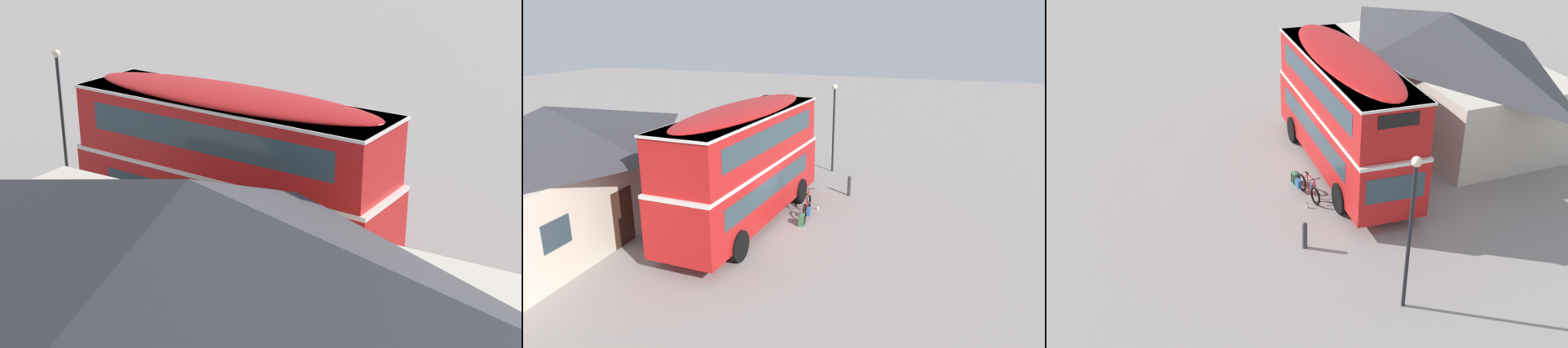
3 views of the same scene
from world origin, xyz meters
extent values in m
plane|color=gray|center=(0.00, 0.00, 0.00)|extent=(120.00, 120.00, 0.00)
cylinder|color=black|center=(3.64, 1.81, 0.55)|extent=(1.10, 0.30, 1.10)
cylinder|color=black|center=(3.60, -0.57, 0.55)|extent=(1.10, 0.30, 1.10)
cylinder|color=black|center=(-2.37, 1.92, 0.55)|extent=(1.10, 0.30, 1.10)
cylinder|color=black|center=(-2.41, -0.46, 0.55)|extent=(1.10, 0.30, 1.10)
cube|color=red|center=(0.62, 0.67, 1.52)|extent=(9.73, 2.66, 2.10)
cube|color=white|center=(0.62, 0.67, 2.60)|extent=(9.75, 2.69, 0.12)
cube|color=red|center=(0.62, 0.67, 3.58)|extent=(9.44, 2.61, 1.90)
ellipsoid|color=red|center=(0.62, 0.67, 4.61)|extent=(9.24, 2.56, 0.36)
cube|color=#2D424C|center=(5.44, 0.59, 1.77)|extent=(0.09, 2.05, 0.90)
cube|color=black|center=(5.31, 0.59, 4.10)|extent=(0.08, 1.38, 0.44)
cube|color=#2D424C|center=(0.40, -0.56, 1.82)|extent=(7.56, 0.17, 0.76)
cube|color=#2D424C|center=(0.60, -0.54, 3.73)|extent=(7.94, 0.18, 0.80)
cube|color=#2D424C|center=(0.44, 1.92, 1.82)|extent=(7.56, 0.17, 0.76)
cube|color=#2D424C|center=(0.64, 1.89, 3.73)|extent=(7.94, 0.18, 0.80)
cube|color=white|center=(0.62, 0.67, 4.49)|extent=(9.54, 2.69, 0.08)
torus|color=black|center=(2.86, -1.24, 0.34)|extent=(0.68, 0.18, 0.68)
torus|color=black|center=(1.78, -1.41, 0.34)|extent=(0.68, 0.18, 0.68)
cylinder|color=#B2B2B7|center=(2.86, -1.24, 0.34)|extent=(0.06, 0.11, 0.05)
cylinder|color=#B2B2B7|center=(1.78, -1.41, 0.34)|extent=(0.06, 0.11, 0.05)
cylinder|color=maroon|center=(2.57, -1.29, 0.61)|extent=(0.49, 0.11, 0.69)
cylinder|color=maroon|center=(2.50, -1.30, 0.94)|extent=(0.60, 0.13, 0.06)
cylinder|color=maroon|center=(2.27, -1.33, 0.60)|extent=(0.18, 0.06, 0.65)
cylinder|color=maroon|center=(2.06, -1.36, 0.31)|extent=(0.57, 0.11, 0.09)
cylinder|color=maroon|center=(1.99, -1.37, 0.63)|extent=(0.44, 0.09, 0.60)
cylinder|color=maroon|center=(2.83, -1.25, 0.64)|extent=(0.10, 0.05, 0.61)
cylinder|color=black|center=(2.80, -1.25, 1.00)|extent=(0.10, 0.46, 0.03)
ellipsoid|color=black|center=(2.18, -1.35, 0.95)|extent=(0.27, 0.14, 0.06)
cube|color=#2D609E|center=(1.83, -1.56, 0.36)|extent=(0.30, 0.18, 0.32)
cylinder|color=#338CBF|center=(2.57, -1.29, 0.61)|extent=(0.07, 0.07, 0.18)
cube|color=#386642|center=(1.18, -1.47, 0.23)|extent=(0.37, 0.30, 0.45)
ellipsoid|color=#386642|center=(1.18, -1.47, 0.45)|extent=(0.35, 0.28, 0.10)
cube|color=#27472E|center=(1.16, -1.34, 0.16)|extent=(0.23, 0.08, 0.16)
cylinder|color=black|center=(1.12, -1.62, 0.23)|extent=(0.04, 0.04, 0.36)
cylinder|color=black|center=(1.30, -1.59, 0.23)|extent=(0.04, 0.04, 0.36)
cylinder|color=silver|center=(3.01, -1.60, 0.10)|extent=(0.07, 0.07, 0.19)
cylinder|color=black|center=(3.01, -1.60, 0.21)|extent=(0.04, 0.04, 0.03)
cube|color=beige|center=(-2.86, 6.87, 1.57)|extent=(12.48, 6.28, 3.15)
pyramid|color=#38383D|center=(-2.86, 6.87, 4.04)|extent=(12.90, 6.70, 1.79)
cube|color=#3D2319|center=(-2.73, 3.99, 1.05)|extent=(1.10, 0.09, 2.10)
cube|color=#2D424C|center=(-5.79, 3.85, 1.73)|extent=(1.10, 0.09, 0.90)
cube|color=#2D424C|center=(0.32, 4.13, 1.73)|extent=(1.10, 0.09, 0.90)
cylinder|color=black|center=(8.81, -0.63, 2.25)|extent=(0.11, 0.11, 4.50)
sphere|color=#F2E5BF|center=(8.81, -0.63, 4.62)|extent=(0.28, 0.28, 0.28)
cylinder|color=#333338|center=(5.29, -2.42, 0.42)|extent=(0.16, 0.16, 0.85)
sphere|color=#333338|center=(5.29, -2.42, 0.89)|extent=(0.16, 0.16, 0.16)
camera|label=1|loc=(-11.09, 16.99, 9.95)|focal=52.38mm
camera|label=2|loc=(-15.24, -7.09, 7.61)|focal=32.26mm
camera|label=3|loc=(20.75, -7.38, 11.73)|focal=42.25mm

